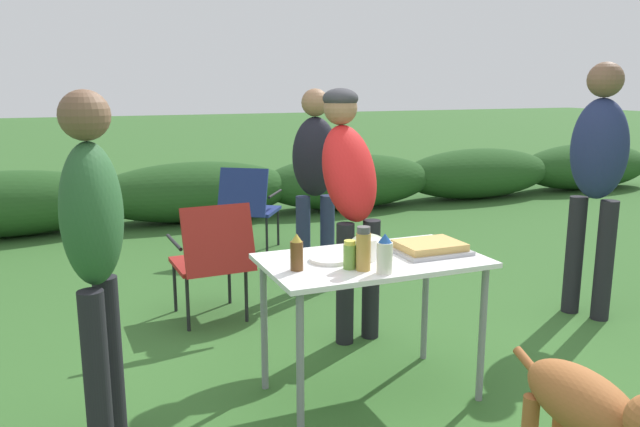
% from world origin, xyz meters
% --- Properties ---
extents(ground_plane, '(60.00, 60.00, 0.00)m').
position_xyz_m(ground_plane, '(0.00, 0.00, 0.00)').
color(ground_plane, '#336028').
extents(shrub_hedge, '(14.40, 0.90, 0.70)m').
position_xyz_m(shrub_hedge, '(-0.00, 4.56, 0.35)').
color(shrub_hedge, '#234C1E').
rests_on(shrub_hedge, ground).
extents(folding_table, '(1.10, 0.64, 0.74)m').
position_xyz_m(folding_table, '(0.00, 0.00, 0.66)').
color(folding_table, white).
rests_on(folding_table, ground).
extents(food_tray, '(0.37, 0.29, 0.06)m').
position_xyz_m(food_tray, '(0.32, -0.02, 0.77)').
color(food_tray, '#9E9EA3').
rests_on(food_tray, folding_table).
extents(plate_stack, '(0.21, 0.21, 0.02)m').
position_xyz_m(plate_stack, '(-0.22, 0.03, 0.75)').
color(plate_stack, white).
rests_on(plate_stack, folding_table).
extents(mixing_bowl, '(0.18, 0.18, 0.10)m').
position_xyz_m(mixing_bowl, '(0.02, 0.10, 0.79)').
color(mixing_bowl, '#ADBC99').
rests_on(mixing_bowl, folding_table).
extents(paper_cup_stack, '(0.08, 0.08, 0.11)m').
position_xyz_m(paper_cup_stack, '(-0.04, -0.03, 0.79)').
color(paper_cup_stack, white).
rests_on(paper_cup_stack, folding_table).
extents(mayo_bottle, '(0.07, 0.07, 0.19)m').
position_xyz_m(mayo_bottle, '(-0.06, -0.25, 0.83)').
color(mayo_bottle, silver).
rests_on(mayo_bottle, folding_table).
extents(beer_bottle, '(0.06, 0.06, 0.18)m').
position_xyz_m(beer_bottle, '(-0.42, -0.05, 0.82)').
color(beer_bottle, brown).
rests_on(beer_bottle, folding_table).
extents(spice_jar, '(0.07, 0.07, 0.21)m').
position_xyz_m(spice_jar, '(-0.13, -0.16, 0.84)').
color(spice_jar, '#B2893D').
rests_on(spice_jar, folding_table).
extents(relish_jar, '(0.06, 0.06, 0.14)m').
position_xyz_m(relish_jar, '(-0.18, -0.12, 0.81)').
color(relish_jar, olive).
rests_on(relish_jar, folding_table).
extents(standing_person_in_olive_jacket, '(0.39, 0.50, 1.57)m').
position_xyz_m(standing_person_in_olive_jacket, '(0.24, 0.78, 0.99)').
color(standing_person_in_olive_jacket, black).
rests_on(standing_person_in_olive_jacket, ground).
extents(standing_person_in_gray_fleece, '(0.39, 0.31, 1.56)m').
position_xyz_m(standing_person_in_gray_fleece, '(0.37, 1.69, 0.94)').
color(standing_person_in_gray_fleece, '#232D4C').
rests_on(standing_person_in_gray_fleece, ground).
extents(standing_person_in_dark_puffer, '(0.35, 0.41, 1.58)m').
position_xyz_m(standing_person_in_dark_puffer, '(-1.30, 0.04, 0.95)').
color(standing_person_in_dark_puffer, black).
rests_on(standing_person_in_dark_puffer, ground).
extents(standing_person_in_red_jacket, '(0.40, 0.45, 1.74)m').
position_xyz_m(standing_person_in_red_jacket, '(1.91, 0.45, 1.05)').
color(standing_person_in_red_jacket, black).
rests_on(standing_person_in_red_jacket, ground).
extents(dog, '(0.25, 0.83, 0.65)m').
position_xyz_m(dog, '(0.27, -1.18, 0.44)').
color(dog, '#9E5B2D').
rests_on(dog, ground).
extents(camp_chair_green_behind_table, '(0.71, 0.75, 0.83)m').
position_xyz_m(camp_chair_green_behind_table, '(0.20, 2.96, 0.47)').
color(camp_chair_green_behind_table, navy).
rests_on(camp_chair_green_behind_table, ground).
extents(camp_chair_near_hedge, '(0.50, 0.61, 0.83)m').
position_xyz_m(camp_chair_near_hedge, '(-0.52, 1.31, 0.47)').
color(camp_chair_near_hedge, maroon).
rests_on(camp_chair_near_hedge, ground).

